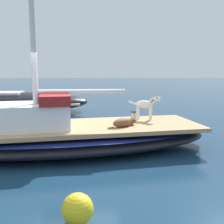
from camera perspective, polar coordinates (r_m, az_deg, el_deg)
name	(u,v)px	position (r m, az deg, el deg)	size (l,w,h in m)	color
ground_plane	(74,150)	(7.16, -8.09, -8.08)	(120.00, 120.00, 0.00)	navy
sailboat_main	(74,138)	(7.07, -8.15, -5.49)	(3.55, 7.53, 0.66)	black
mast_main	(39,14)	(6.94, -15.14, 19.48)	(0.14, 2.27, 6.13)	silver
cabin_house	(27,114)	(6.95, -17.51, -0.43)	(1.71, 2.40, 0.84)	silver
dog_white	(146,105)	(7.76, 7.22, 1.45)	(0.41, 0.91, 0.70)	silver
dog_brown	(124,122)	(6.82, 2.46, -2.23)	(0.63, 0.81, 0.22)	brown
deck_winch	(133,115)	(7.99, 4.57, -0.64)	(0.16, 0.16, 0.21)	#B7B7BC
moored_boat_starboard_side	(11,102)	(14.02, -20.68, 2.06)	(2.61, 7.60, 7.18)	black
mooring_buoy	(77,209)	(3.91, -7.33, -19.75)	(0.44, 0.44, 0.44)	yellow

